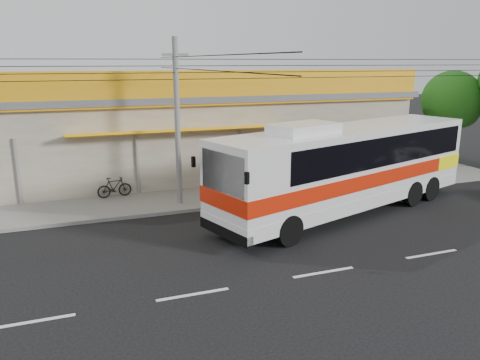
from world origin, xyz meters
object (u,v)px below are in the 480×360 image
Objects in this scene: coach_bus at (351,162)px; utility_pole at (176,68)px; tree_far at (453,102)px; motorbike_dark at (114,187)px.

coach_bus is 0.38× the size of utility_pole.
tree_far is at bearing 10.01° from coach_bus.
motorbike_dark is 6.11m from utility_pole.
tree_far reaches higher than coach_bus.
utility_pole is at bearing -171.77° from tree_far.
tree_far is (16.85, 2.44, -2.03)m from utility_pole.
utility_pole reaches higher than tree_far.
tree_far is (19.41, 0.54, 3.18)m from motorbike_dark.
coach_bus is at bearing -151.99° from tree_far.
motorbike_dark is 0.27× the size of tree_far.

